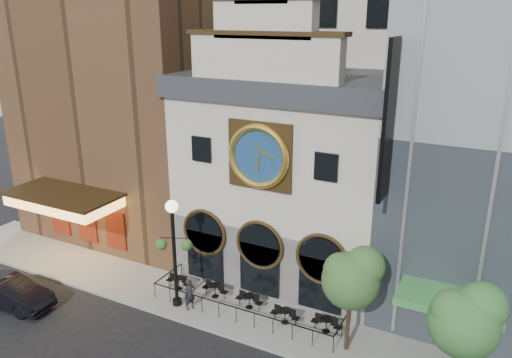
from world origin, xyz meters
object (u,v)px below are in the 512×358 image
object	(u,v)px
tree_left	(352,276)
bistro_4	(326,324)
bistro_3	(285,315)
tree_right	(466,318)
bistro_2	(249,300)
lamppost	(174,242)
bistro_1	(215,289)
pedestrian	(190,294)
bistro_0	(179,282)
car_left	(10,293)

from	to	relation	value
tree_left	bistro_4	bearing A→B (deg)	149.43
bistro_3	tree_right	world-z (taller)	tree_right
bistro_2	lamppost	distance (m)	5.25
bistro_3	tree_left	xyz separation A→B (m)	(3.55, -0.55, 3.49)
bistro_1	tree_left	bearing A→B (deg)	-7.27
lamppost	tree_right	xyz separation A→B (m)	(14.56, -0.75, 0.26)
pedestrian	tree_right	bearing A→B (deg)	-68.95
bistro_1	pedestrian	size ratio (longest dim) A/B	0.89
lamppost	bistro_2	bearing A→B (deg)	-2.06
bistro_0	lamppost	xyz separation A→B (m)	(0.88, -1.39, 3.37)
bistro_4	bistro_1	bearing A→B (deg)	178.09
bistro_1	tree_right	distance (m)	13.81
bistro_0	car_left	distance (m)	9.23
pedestrian	lamppost	world-z (taller)	lamppost
bistro_1	car_left	xyz separation A→B (m)	(-9.71, -5.80, 0.21)
car_left	lamppost	world-z (taller)	lamppost
tree_right	tree_left	bearing A→B (deg)	164.61
bistro_0	bistro_3	distance (m)	6.91
pedestrian	tree_right	xyz separation A→B (m)	(13.66, -0.74, 3.21)
bistro_4	car_left	size ratio (longest dim) A/B	0.32
tree_left	tree_right	bearing A→B (deg)	-15.39
bistro_1	lamppost	world-z (taller)	lamppost
bistro_1	bistro_4	size ratio (longest dim) A/B	1.00
bistro_1	bistro_2	world-z (taller)	same
bistro_4	tree_right	distance (m)	7.64
car_left	pedestrian	distance (m)	10.05
car_left	tree_right	distance (m)	23.32
bistro_2	lamppost	bearing A→B (deg)	-157.08
bistro_3	pedestrian	size ratio (longest dim) A/B	0.89
bistro_1	bistro_2	size ratio (longest dim) A/B	1.00
bistro_4	tree_right	xyz separation A→B (m)	(6.36, -2.18, 3.63)
bistro_4	lamppost	xyz separation A→B (m)	(-8.20, -1.43, 3.37)
tree_right	bistro_4	bearing A→B (deg)	161.04
bistro_2	pedestrian	size ratio (longest dim) A/B	0.89
lamppost	tree_left	size ratio (longest dim) A/B	1.15
car_left	tree_left	xyz separation A→B (m)	(17.84, 4.76, 3.28)
pedestrian	bistro_2	bearing A→B (deg)	-36.60
bistro_2	bistro_4	bearing A→B (deg)	-1.68
bistro_1	bistro_4	world-z (taller)	same
bistro_2	lamppost	world-z (taller)	lamppost
bistro_3	pedestrian	world-z (taller)	pedestrian
lamppost	bistro_3	bearing A→B (deg)	-13.96
bistro_0	bistro_3	size ratio (longest dim) A/B	1.00
bistro_4	tree_left	bearing A→B (deg)	-30.57
car_left	tree_left	size ratio (longest dim) A/B	0.93
bistro_4	car_left	distance (m)	17.38
bistro_4	lamppost	size ratio (longest dim) A/B	0.25
bistro_2	pedestrian	bearing A→B (deg)	-150.76
bistro_3	bistro_4	size ratio (longest dim) A/B	1.00
bistro_2	car_left	world-z (taller)	car_left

